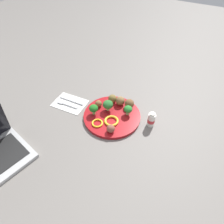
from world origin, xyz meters
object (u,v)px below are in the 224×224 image
Objects in this scene: knife at (70,100)px; meatball_far_rim at (120,101)px; meatball_front_left at (98,104)px; broccoli_floret_front_right at (108,105)px; meatball_back_left at (112,99)px; fork at (67,104)px; broccoli_floret_mid_right at (94,109)px; meatball_back_right at (111,129)px; meatball_mid_left at (129,104)px; napkin at (70,103)px; pepper_ring_center at (111,121)px; plate at (112,116)px; pepper_ring_far_rim at (97,123)px; yogurt_bottle at (151,120)px; broccoli_floret_back_right at (128,109)px.

meatball_far_rim is at bearing -160.58° from knife.
meatball_front_left is 0.17m from knife.
broccoli_floret_front_right is 1.31× the size of meatball_back_left.
broccoli_floret_mid_right is at bearing -178.79° from fork.
broccoli_floret_mid_right is (0.05, 0.06, -0.00)m from broccoli_floret_front_right.
meatball_back_right is at bearing 139.28° from meatball_front_left.
meatball_back_right reaches higher than knife.
meatball_mid_left is 0.32m from napkin.
broccoli_floret_mid_right is 0.76× the size of pepper_ring_center.
pepper_ring_center is (-0.10, 0.01, -0.03)m from broccoli_floret_mid_right.
napkin is at bearing 4.49° from plate.
pepper_ring_far_rim is 0.07m from pepper_ring_center.
pepper_ring_far_rim is at bearing 78.93° from meatball_far_rim.
broccoli_floret_mid_right is at bearing 43.25° from meatball_mid_left.
meatball_back_left is (-0.04, -0.12, -0.01)m from broccoli_floret_mid_right.
knife is (0.25, 0.09, -0.03)m from meatball_far_rim.
napkin is 2.18× the size of yogurt_bottle.
broccoli_floret_back_right is at bearing -168.81° from napkin.
broccoli_floret_front_right is at bearing 62.72° from meatball_far_rim.
broccoli_floret_back_right reaches higher than fork.
yogurt_bottle is at bearing -179.26° from broccoli_floret_back_right.
yogurt_bottle is (-0.18, -0.04, 0.03)m from plate.
meatball_far_rim reaches higher than meatball_front_left.
meatball_mid_left is 1.02× the size of meatball_far_rim.
knife is (0.21, 0.09, -0.03)m from meatball_back_left.
yogurt_bottle is (-0.22, -0.02, -0.02)m from broccoli_floret_front_right.
meatball_far_rim is 0.28m from fork.
meatball_back_left reaches higher than pepper_ring_center.
yogurt_bottle reaches higher than pepper_ring_center.
plate is at bearing -157.56° from broccoli_floret_mid_right.
broccoli_floret_mid_right is 0.44× the size of fork.
broccoli_floret_front_right reaches higher than pepper_ring_center.
meatball_front_left is (0.15, 0.02, -0.01)m from broccoli_floret_back_right.
plate is at bearing 89.72° from meatball_far_rim.
meatball_mid_left is at bearing -176.05° from meatball_back_left.
broccoli_floret_back_right reaches higher than plate.
knife is (0.00, -0.04, -0.00)m from fork.
meatball_far_rim is at bearing -156.42° from napkin.
broccoli_floret_back_right is at bearing -147.07° from plate.
broccoli_floret_back_right is 0.10m from broccoli_floret_front_right.
meatball_back_left is at bearing 3.95° from meatball_mid_left.
fork is (0.30, 0.13, -0.03)m from meatball_mid_left.
plate is 4.87× the size of broccoli_floret_front_right.
meatball_back_left reaches higher than pepper_ring_far_rim.
knife is at bearing 19.42° from meatball_far_rim.
fork is 0.04m from knife.
meatball_back_right is 0.08m from pepper_ring_far_rim.
broccoli_floret_back_right is 0.34× the size of knife.
meatball_far_rim is (-0.09, -0.07, 0.01)m from meatball_front_left.
pepper_ring_center is at bearing 115.38° from plate.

